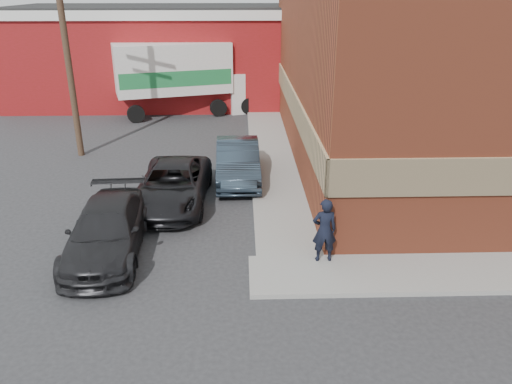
# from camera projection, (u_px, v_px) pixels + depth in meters

# --- Properties ---
(ground) EXTENTS (90.00, 90.00, 0.00)m
(ground) POSITION_uv_depth(u_px,v_px,m) (267.00, 260.00, 13.19)
(ground) COLOR #28282B
(ground) RESTS_ON ground
(brick_building) EXTENTS (14.25, 18.25, 9.36)m
(brick_building) POSITION_uv_depth(u_px,v_px,m) (469.00, 40.00, 19.92)
(brick_building) COLOR brown
(brick_building) RESTS_ON ground
(sidewalk_west) EXTENTS (1.80, 18.00, 0.12)m
(sidewalk_west) POSITION_uv_depth(u_px,v_px,m) (271.00, 152.00, 21.48)
(sidewalk_west) COLOR gray
(sidewalk_west) RESTS_ON ground
(warehouse) EXTENTS (16.30, 8.30, 5.60)m
(warehouse) POSITION_uv_depth(u_px,v_px,m) (153.00, 54.00, 30.39)
(warehouse) COLOR maroon
(warehouse) RESTS_ON ground
(utility_pole) EXTENTS (2.00, 0.26, 9.00)m
(utility_pole) POSITION_uv_depth(u_px,v_px,m) (65.00, 39.00, 19.46)
(utility_pole) COLOR #483424
(utility_pole) RESTS_ON ground
(man) EXTENTS (0.65, 0.44, 1.71)m
(man) POSITION_uv_depth(u_px,v_px,m) (324.00, 230.00, 12.62)
(man) COLOR black
(man) RESTS_ON sidewalk_south
(sedan) EXTENTS (1.65, 4.45, 1.45)m
(sedan) POSITION_uv_depth(u_px,v_px,m) (238.00, 161.00, 18.32)
(sedan) COLOR #283643
(sedan) RESTS_ON ground
(suv_a) EXTENTS (2.38, 4.88, 1.33)m
(suv_a) POSITION_uv_depth(u_px,v_px,m) (173.00, 185.00, 16.32)
(suv_a) COLOR black
(suv_a) RESTS_ON ground
(suv_b) EXTENTS (2.13, 4.71, 1.34)m
(suv_b) POSITION_uv_depth(u_px,v_px,m) (107.00, 231.00, 13.27)
(suv_b) COLOR black
(suv_b) RESTS_ON ground
(box_truck) EXTENTS (8.24, 4.48, 3.90)m
(box_truck) POSITION_uv_depth(u_px,v_px,m) (187.00, 73.00, 27.18)
(box_truck) COLOR silver
(box_truck) RESTS_ON ground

